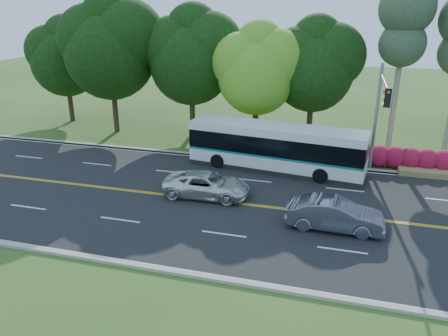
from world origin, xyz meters
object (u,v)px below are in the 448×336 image
(transit_bus, at_px, (276,148))
(suv, at_px, (207,185))
(traffic_signal, at_px, (380,107))
(sedan, at_px, (335,214))

(transit_bus, bearing_deg, suv, -112.81)
(traffic_signal, bearing_deg, sedan, -105.84)
(traffic_signal, height_order, suv, traffic_signal)
(sedan, xyz_separation_m, suv, (-7.15, 2.04, -0.09))
(sedan, relative_size, suv, 0.95)
(transit_bus, distance_m, suv, 6.12)
(traffic_signal, distance_m, sedan, 8.20)
(transit_bus, xyz_separation_m, suv, (-3.06, -5.24, -0.80))
(traffic_signal, relative_size, suv, 1.43)
(transit_bus, xyz_separation_m, sedan, (4.08, -7.28, -0.72))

